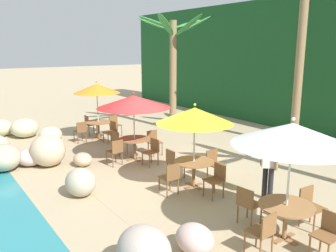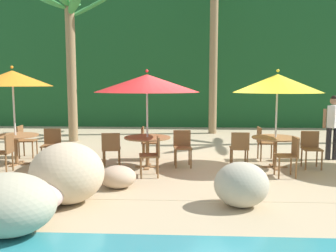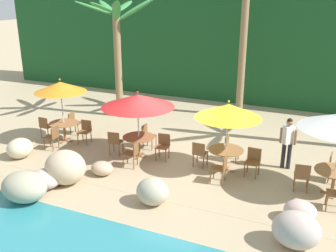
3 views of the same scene
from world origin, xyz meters
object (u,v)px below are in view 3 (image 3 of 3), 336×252
object	(u,v)px
dining_table_yellow	(226,153)
chair_orange_inland	(74,121)
chair_yellow_seaward	(253,160)
palm_tree_nearest	(117,35)
chair_red_right	(133,152)
chair_orange_left	(46,126)
palm_tree_second	(245,13)
dining_table_red	(139,140)
dining_table_orange	(64,126)
chair_orange_seaward	(85,130)
umbrella_yellow	(228,111)
chair_white_inland	(334,166)
dining_table_white	(335,174)
chair_white_left	(302,175)
umbrella_orange	(60,87)
chair_yellow_left	(200,152)
chair_yellow_right	(221,167)
chair_red_inland	(147,134)
chair_orange_right	(53,136)
chair_yellow_inland	(230,146)
umbrella_red	(138,101)
waiter_in_white	(288,140)
chair_red_seaward	(163,145)
chair_red_left	(115,141)

from	to	relation	value
dining_table_yellow	chair_orange_inland	bearing A→B (deg)	172.29
chair_yellow_seaward	palm_tree_nearest	distance (m)	8.41
chair_red_right	dining_table_yellow	xyz separation A→B (m)	(2.83, 0.94, 0.10)
chair_orange_inland	chair_orange_left	distance (m)	1.12
palm_tree_second	palm_tree_nearest	bearing A→B (deg)	-156.26
dining_table_red	chair_red_right	size ratio (longest dim) A/B	1.26
dining_table_orange	chair_orange_seaward	xyz separation A→B (m)	(0.84, 0.18, -0.10)
umbrella_yellow	chair_white_inland	distance (m)	3.54
dining_table_white	chair_white_left	distance (m)	0.86
umbrella_orange	chair_white_inland	xyz separation A→B (m)	(9.49, 0.57, -1.61)
chair_yellow_left	umbrella_yellow	bearing A→B (deg)	4.62
chair_yellow_right	chair_yellow_seaward	bearing A→B (deg)	50.20
dining_table_orange	chair_yellow_seaward	xyz separation A→B (m)	(7.19, 0.01, -0.10)
umbrella_orange	chair_yellow_left	size ratio (longest dim) A/B	2.80
dining_table_red	chair_red_inland	size ratio (longest dim) A/B	1.26
chair_white_left	chair_red_inland	bearing A→B (deg)	168.08
chair_orange_inland	chair_white_left	size ratio (longest dim) A/B	1.00
chair_yellow_left	palm_tree_nearest	xyz separation A→B (m)	(-5.19, 3.77, 3.13)
dining_table_white	palm_tree_second	distance (m)	8.44
chair_orange_right	dining_table_white	xyz separation A→B (m)	(9.36, 0.56, 0.10)
umbrella_orange	dining_table_red	distance (m)	3.63
umbrella_yellow	chair_yellow_right	size ratio (longest dim) A/B	2.69
chair_orange_inland	chair_yellow_inland	bearing A→B (deg)	-0.28
palm_tree_nearest	chair_orange_inland	bearing A→B (deg)	-99.37
umbrella_orange	palm_tree_nearest	distance (m)	3.97
chair_white_inland	palm_tree_second	bearing A→B (deg)	128.27
chair_orange_inland	chair_red_inland	distance (m)	3.36
chair_red_right	chair_yellow_right	xyz separation A→B (m)	(2.93, 0.09, 0.00)
umbrella_orange	umbrella_red	size ratio (longest dim) A/B	0.99
chair_yellow_left	chair_yellow_inland	bearing A→B (deg)	50.68
chair_red_right	waiter_in_white	size ratio (longest dim) A/B	0.51
umbrella_red	chair_red_right	bearing A→B (deg)	-75.41
chair_yellow_seaward	chair_yellow_left	xyz separation A→B (m)	(-1.71, -0.12, 0.00)
chair_red_seaward	dining_table_white	distance (m)	5.39
chair_yellow_seaward	waiter_in_white	bearing A→B (deg)	47.05
dining_table_orange	chair_white_inland	xyz separation A→B (m)	(9.49, 0.57, -0.10)
umbrella_orange	palm_tree_second	bearing A→B (deg)	47.87
dining_table_white	palm_tree_nearest	world-z (taller)	palm_tree_nearest
chair_yellow_inland	palm_tree_second	world-z (taller)	palm_tree_second
chair_white_left	umbrella_yellow	bearing A→B (deg)	169.70
chair_orange_seaward	waiter_in_white	world-z (taller)	waiter_in_white
chair_white_inland	palm_tree_second	distance (m)	7.88
umbrella_yellow	waiter_in_white	bearing A→B (deg)	29.85
chair_orange_inland	chair_red_left	distance (m)	2.90
chair_orange_left	dining_table_orange	bearing A→B (deg)	3.45
chair_red_left	chair_yellow_right	distance (m)	4.01
chair_yellow_left	chair_red_inland	bearing A→B (deg)	160.74
chair_white_inland	chair_orange_seaward	bearing A→B (deg)	-177.42
chair_red_inland	chair_yellow_left	world-z (taller)	same
chair_red_inland	dining_table_yellow	xyz separation A→B (m)	(3.15, -0.73, 0.10)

